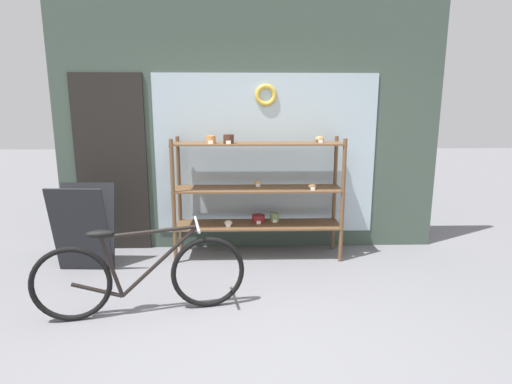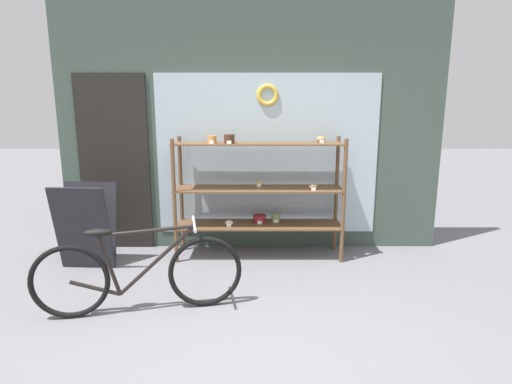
# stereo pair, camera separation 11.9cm
# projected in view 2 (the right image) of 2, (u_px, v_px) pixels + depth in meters

# --- Properties ---
(ground_plane) EXTENTS (30.00, 30.00, 0.00)m
(ground_plane) POSITION_uv_depth(u_px,v_px,m) (248.00, 349.00, 2.86)
(ground_plane) COLOR slate
(storefront_facade) EXTENTS (4.57, 0.13, 3.28)m
(storefront_facade) POSITION_uv_depth(u_px,v_px,m) (248.00, 118.00, 4.73)
(storefront_facade) COLOR #3D4C42
(storefront_facade) RESTS_ON ground_plane
(display_case) EXTENTS (1.90, 0.45, 1.42)m
(display_case) POSITION_uv_depth(u_px,v_px,m) (261.00, 188.00, 4.54)
(display_case) COLOR brown
(display_case) RESTS_ON ground_plane
(bicycle) EXTENTS (1.70, 0.50, 0.76)m
(bicycle) POSITION_uv_depth(u_px,v_px,m) (140.00, 274.00, 3.33)
(bicycle) COLOR black
(bicycle) RESTS_ON ground_plane
(sandwich_board) EXTENTS (0.60, 0.41, 0.91)m
(sandwich_board) POSITION_uv_depth(u_px,v_px,m) (88.00, 226.00, 4.26)
(sandwich_board) COLOR #232328
(sandwich_board) RESTS_ON ground_plane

